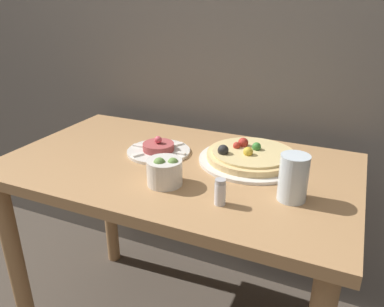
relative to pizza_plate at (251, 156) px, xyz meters
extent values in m
cube|color=#AD7F51|center=(-0.22, -0.11, -0.04)|extent=(1.14, 0.67, 0.03)
cylinder|color=#AD7F51|center=(-0.73, -0.38, -0.41)|extent=(0.06, 0.06, 0.71)
cylinder|color=#AD7F51|center=(-0.73, 0.17, -0.41)|extent=(0.06, 0.06, 0.71)
cylinder|color=#AD7F51|center=(0.29, 0.17, -0.41)|extent=(0.06, 0.06, 0.71)
cylinder|color=silver|center=(0.00, 0.00, -0.01)|extent=(0.34, 0.34, 0.01)
cylinder|color=#E5C17F|center=(0.00, 0.00, 0.00)|extent=(0.29, 0.29, 0.02)
cylinder|color=#E0C684|center=(0.00, 0.00, 0.02)|extent=(0.26, 0.26, 0.01)
sphere|color=gold|center=(0.00, -0.03, 0.03)|extent=(0.03, 0.03, 0.03)
sphere|color=#387F33|center=(0.01, 0.02, 0.03)|extent=(0.03, 0.03, 0.03)
sphere|color=#B22D23|center=(-0.05, 0.01, 0.03)|extent=(0.02, 0.02, 0.02)
sphere|color=black|center=(-0.08, -0.06, 0.03)|extent=(0.04, 0.04, 0.04)
sphere|color=#B22D23|center=(-0.04, 0.03, 0.03)|extent=(0.03, 0.03, 0.03)
cylinder|color=silver|center=(-0.31, -0.06, -0.01)|extent=(0.22, 0.22, 0.01)
cylinder|color=#A84747|center=(-0.31, -0.06, 0.00)|extent=(0.11, 0.11, 0.03)
sphere|color=#DB4C5B|center=(-0.31, -0.06, 0.03)|extent=(0.03, 0.03, 0.03)
cube|color=white|center=(-0.23, -0.06, -0.01)|extent=(0.04, 0.02, 0.01)
cube|color=white|center=(-0.27, 0.01, -0.01)|extent=(0.03, 0.04, 0.01)
cube|color=white|center=(-0.35, 0.01, -0.01)|extent=(0.03, 0.04, 0.01)
cube|color=white|center=(-0.39, -0.06, -0.01)|extent=(0.04, 0.02, 0.01)
cube|color=white|center=(-0.35, -0.13, -0.01)|extent=(0.03, 0.04, 0.01)
cube|color=white|center=(-0.27, -0.13, -0.01)|extent=(0.03, 0.04, 0.01)
cylinder|color=silver|center=(-0.18, -0.26, 0.02)|extent=(0.10, 0.10, 0.07)
sphere|color=#668E42|center=(-0.19, -0.27, 0.05)|extent=(0.04, 0.04, 0.04)
sphere|color=#668E42|center=(-0.19, -0.27, 0.05)|extent=(0.03, 0.03, 0.03)
sphere|color=#668E42|center=(-0.16, -0.25, 0.05)|extent=(0.03, 0.03, 0.03)
cylinder|color=silver|center=(0.17, -0.20, 0.05)|extent=(0.08, 0.08, 0.13)
cylinder|color=silver|center=(0.00, -0.30, 0.01)|extent=(0.03, 0.03, 0.06)
cylinder|color=#B2B2B7|center=(0.00, -0.30, 0.05)|extent=(0.03, 0.03, 0.01)
camera|label=1|loc=(0.28, -1.10, 0.49)|focal=35.00mm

